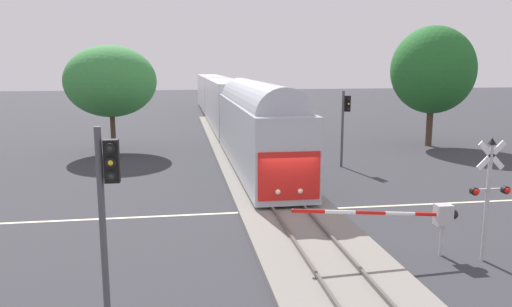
{
  "coord_description": "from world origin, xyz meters",
  "views": [
    {
      "loc": [
        -4.68,
        -21.1,
        6.46
      ],
      "look_at": [
        -0.83,
        3.56,
        2.0
      ],
      "focal_mm": 34.96,
      "sensor_mm": 36.0,
      "label": 1
    }
  ],
  "objects_px": {
    "crossing_signal_mast": "(489,187)",
    "traffic_signal_near_left": "(107,198)",
    "crossing_gate_near": "(426,216)",
    "traffic_signal_far_side": "(345,116)",
    "oak_behind_train": "(111,81)",
    "maple_right_background": "(433,70)",
    "commuter_train": "(226,103)"
  },
  "relations": [
    {
      "from": "commuter_train",
      "to": "crossing_signal_mast",
      "type": "xyz_separation_m",
      "value": [
        5.25,
        -34.69,
        -0.21
      ]
    },
    {
      "from": "traffic_signal_far_side",
      "to": "traffic_signal_near_left",
      "type": "relative_size",
      "value": 0.95
    },
    {
      "from": "crossing_gate_near",
      "to": "maple_right_background",
      "type": "height_order",
      "value": "maple_right_background"
    },
    {
      "from": "crossing_gate_near",
      "to": "maple_right_background",
      "type": "xyz_separation_m",
      "value": [
        11.76,
        22.05,
        4.6
      ]
    },
    {
      "from": "crossing_signal_mast",
      "to": "oak_behind_train",
      "type": "xyz_separation_m",
      "value": [
        -14.8,
        23.71,
        2.71
      ]
    },
    {
      "from": "commuter_train",
      "to": "crossing_signal_mast",
      "type": "distance_m",
      "value": 35.08
    },
    {
      "from": "commuter_train",
      "to": "traffic_signal_far_side",
      "type": "distance_m",
      "value": 19.82
    },
    {
      "from": "commuter_train",
      "to": "oak_behind_train",
      "type": "xyz_separation_m",
      "value": [
        -9.56,
        -10.97,
        2.51
      ]
    },
    {
      "from": "traffic_signal_far_side",
      "to": "oak_behind_train",
      "type": "distance_m",
      "value": 17.36
    },
    {
      "from": "crossing_gate_near",
      "to": "crossing_signal_mast",
      "type": "height_order",
      "value": "crossing_signal_mast"
    },
    {
      "from": "oak_behind_train",
      "to": "traffic_signal_far_side",
      "type": "bearing_deg",
      "value": -27.65
    },
    {
      "from": "crossing_signal_mast",
      "to": "maple_right_background",
      "type": "height_order",
      "value": "maple_right_background"
    },
    {
      "from": "crossing_gate_near",
      "to": "traffic_signal_far_side",
      "type": "bearing_deg",
      "value": 81.46
    },
    {
      "from": "traffic_signal_near_left",
      "to": "crossing_signal_mast",
      "type": "bearing_deg",
      "value": 13.84
    },
    {
      "from": "commuter_train",
      "to": "crossing_signal_mast",
      "type": "relative_size",
      "value": 14.68
    },
    {
      "from": "traffic_signal_far_side",
      "to": "oak_behind_train",
      "type": "xyz_separation_m",
      "value": [
        -15.27,
        8.0,
        2.0
      ]
    },
    {
      "from": "traffic_signal_near_left",
      "to": "oak_behind_train",
      "type": "height_order",
      "value": "oak_behind_train"
    },
    {
      "from": "crossing_signal_mast",
      "to": "traffic_signal_far_side",
      "type": "xyz_separation_m",
      "value": [
        0.47,
        15.71,
        0.72
      ]
    },
    {
      "from": "crossing_gate_near",
      "to": "maple_right_background",
      "type": "distance_m",
      "value": 25.41
    },
    {
      "from": "crossing_signal_mast",
      "to": "traffic_signal_near_left",
      "type": "xyz_separation_m",
      "value": [
        -11.61,
        -2.86,
        0.88
      ]
    },
    {
      "from": "crossing_gate_near",
      "to": "traffic_signal_near_left",
      "type": "xyz_separation_m",
      "value": [
        -9.82,
        -3.53,
        1.98
      ]
    },
    {
      "from": "maple_right_background",
      "to": "traffic_signal_far_side",
      "type": "bearing_deg",
      "value": -143.58
    },
    {
      "from": "commuter_train",
      "to": "traffic_signal_near_left",
      "type": "distance_m",
      "value": 38.09
    },
    {
      "from": "traffic_signal_near_left",
      "to": "maple_right_background",
      "type": "relative_size",
      "value": 0.54
    },
    {
      "from": "maple_right_background",
      "to": "crossing_gate_near",
      "type": "bearing_deg",
      "value": -118.06
    },
    {
      "from": "crossing_gate_near",
      "to": "oak_behind_train",
      "type": "relative_size",
      "value": 0.74
    },
    {
      "from": "crossing_gate_near",
      "to": "crossing_signal_mast",
      "type": "xyz_separation_m",
      "value": [
        1.79,
        -0.67,
        1.1
      ]
    },
    {
      "from": "crossing_signal_mast",
      "to": "traffic_signal_far_side",
      "type": "height_order",
      "value": "traffic_signal_far_side"
    },
    {
      "from": "commuter_train",
      "to": "traffic_signal_far_side",
      "type": "relative_size",
      "value": 12.6
    },
    {
      "from": "traffic_signal_near_left",
      "to": "oak_behind_train",
      "type": "xyz_separation_m",
      "value": [
        -3.19,
        26.57,
        1.83
      ]
    },
    {
      "from": "crossing_signal_mast",
      "to": "traffic_signal_near_left",
      "type": "bearing_deg",
      "value": -166.16
    },
    {
      "from": "commuter_train",
      "to": "crossing_gate_near",
      "type": "distance_m",
      "value": 34.22
    }
  ]
}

